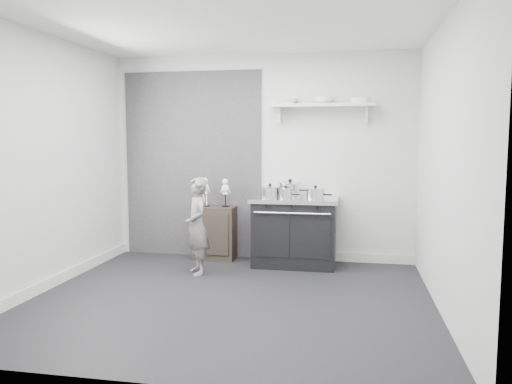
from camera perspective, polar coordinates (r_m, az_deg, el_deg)
ground at (r=5.12m, az=-3.01°, el=-12.10°), size 4.00×4.00×0.00m
room_shell at (r=5.03m, az=-3.70°, el=6.56°), size 4.02×3.62×2.71m
wall_shelf at (r=6.42m, az=7.57°, el=9.70°), size 1.30×0.26×0.24m
stove at (r=6.34m, az=4.43°, el=-4.49°), size 1.08×0.67×0.87m
side_cabinet at (r=6.69m, az=-4.74°, el=-4.66°), size 0.54×0.32×0.71m
child at (r=5.94m, az=-6.72°, el=-3.88°), size 0.46×0.50×1.15m
pot_front_left at (r=6.20m, az=1.61°, el=-0.03°), size 0.33×0.24×0.18m
pot_back_left at (r=6.41m, az=3.91°, el=0.31°), size 0.37×0.28×0.22m
pot_front_right at (r=6.10m, az=6.82°, el=-0.20°), size 0.32×0.23×0.17m
pot_front_center at (r=6.11m, az=3.44°, el=-0.19°), size 0.26×0.17×0.16m
skeleton_full at (r=6.64m, az=-5.86°, el=0.25°), size 0.12×0.08×0.44m
skeleton_torso at (r=6.57m, az=-3.52°, el=0.15°), size 0.12×0.08×0.43m
bowl_large at (r=6.46m, az=3.63°, el=10.29°), size 0.27×0.27×0.07m
bowl_small at (r=6.42m, az=7.75°, el=10.33°), size 0.25×0.25×0.08m
plate_stack at (r=6.41m, az=11.85°, el=10.18°), size 0.24×0.24×0.06m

